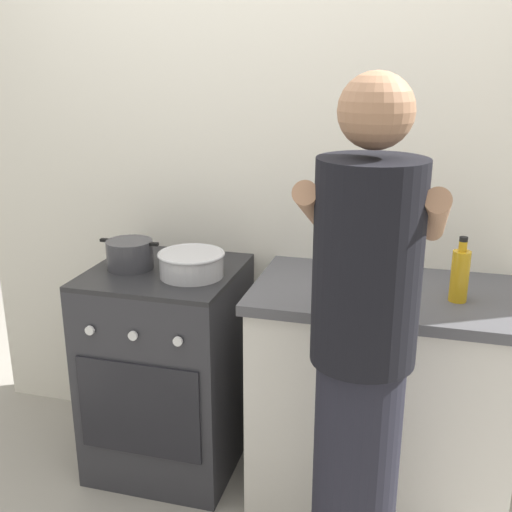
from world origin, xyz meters
TOP-DOWN VIEW (x-y plane):
  - ground at (0.00, 0.00)m, footprint 6.00×6.00m
  - back_wall at (0.20, 0.50)m, footprint 3.20×0.10m
  - countertop at (0.55, 0.15)m, footprint 1.00×0.60m
  - stove_range at (-0.35, 0.15)m, footprint 0.60×0.62m
  - pot at (-0.49, 0.13)m, footprint 0.26×0.19m
  - mixing_bowl at (-0.21, 0.10)m, footprint 0.27×0.27m
  - utensil_crock at (0.36, 0.33)m, footprint 0.10×0.10m
  - spice_bottle at (0.55, 0.05)m, footprint 0.04×0.04m
  - oil_bottle at (0.80, 0.10)m, footprint 0.06×0.06m
  - person at (0.52, -0.44)m, footprint 0.41×0.50m

SIDE VIEW (x-z plane):
  - ground at x=0.00m, z-range 0.00..0.00m
  - stove_range at x=-0.35m, z-range 0.00..0.90m
  - countertop at x=0.55m, z-range 0.00..0.90m
  - person at x=0.52m, z-range 0.01..1.71m
  - spice_bottle at x=0.55m, z-range 0.90..0.99m
  - mixing_bowl at x=-0.21m, z-range 0.90..1.00m
  - pot at x=-0.49m, z-range 0.90..1.02m
  - utensil_crock at x=0.36m, z-range 0.83..1.15m
  - oil_bottle at x=0.80m, z-range 0.88..1.12m
  - back_wall at x=0.20m, z-range 0.00..2.50m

